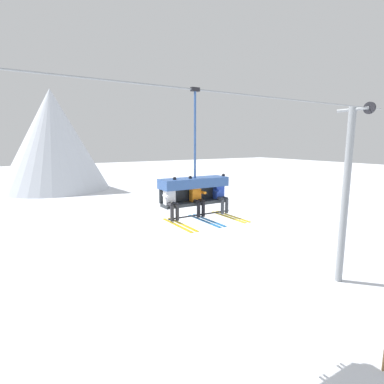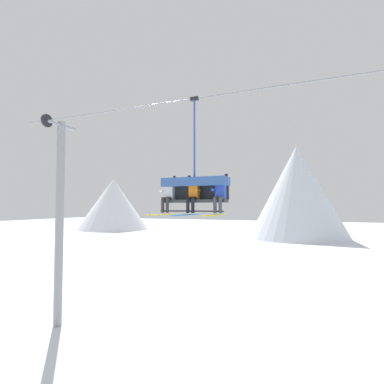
# 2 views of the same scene
# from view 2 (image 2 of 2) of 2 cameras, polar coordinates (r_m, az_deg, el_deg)

# --- Properties ---
(ground_plane) EXTENTS (200.00, 200.00, 0.00)m
(ground_plane) POSITION_cam_2_polar(r_m,az_deg,el_deg) (11.84, 5.53, -29.13)
(ground_plane) COLOR silver
(mountain_peak_west) EXTENTS (15.83, 15.83, 11.46)m
(mountain_peak_west) POSITION_cam_2_polar(r_m,az_deg,el_deg) (70.06, -14.79, -2.24)
(mountain_peak_west) COLOR white
(mountain_peak_west) RESTS_ON ground_plane
(mountain_peak_central) EXTENTS (16.01, 16.01, 15.32)m
(mountain_peak_central) POSITION_cam_2_polar(r_m,az_deg,el_deg) (52.37, 19.40, 0.06)
(mountain_peak_central) COLOR silver
(mountain_peak_central) RESTS_ON ground_plane
(lift_tower_near) EXTENTS (0.36, 1.88, 9.22)m
(lift_tower_near) POSITION_cam_2_polar(r_m,az_deg,el_deg) (14.68, -23.96, -4.39)
(lift_tower_near) COLOR gray
(lift_tower_near) RESTS_ON ground_plane
(lift_cable) EXTENTS (18.45, 0.05, 0.05)m
(lift_cable) POSITION_cam_2_polar(r_m,az_deg,el_deg) (10.31, 7.92, 18.18)
(lift_cable) COLOR gray
(chairlift_chair) EXTENTS (2.28, 0.74, 3.92)m
(chairlift_chair) POSITION_cam_2_polar(r_m,az_deg,el_deg) (10.16, 0.63, 1.29)
(chairlift_chair) COLOR #33383D
(skier_white) EXTENTS (0.48, 1.70, 1.34)m
(skier_white) POSITION_cam_2_polar(r_m,az_deg,el_deg) (10.33, -4.58, -0.47)
(skier_white) COLOR silver
(skier_orange) EXTENTS (0.48, 1.70, 1.34)m
(skier_orange) POSITION_cam_2_polar(r_m,az_deg,el_deg) (9.94, 0.15, -0.40)
(skier_orange) COLOR orange
(skier_blue) EXTENTS (0.48, 1.70, 1.34)m
(skier_blue) POSITION_cam_2_polar(r_m,az_deg,el_deg) (9.63, 5.30, -0.31)
(skier_blue) COLOR #2847B7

